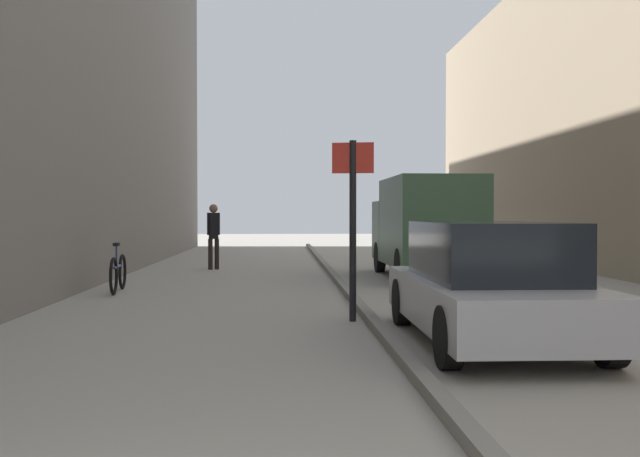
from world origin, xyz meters
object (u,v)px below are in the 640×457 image
parked_car (489,284)px  bicycle_leaning (118,273)px  street_sign_post (353,214)px  delivery_van (425,225)px  pedestrian_main_foreground (214,232)px

parked_car → bicycle_leaning: bearing=134.8°
street_sign_post → bicycle_leaning: bearing=-32.2°
parked_car → street_sign_post: (-1.46, 1.79, 0.83)m
street_sign_post → delivery_van: bearing=-98.5°
delivery_van → bicycle_leaning: delivery_van is taller
parked_car → bicycle_leaning: 8.16m
delivery_van → parked_car: size_ratio=1.16×
pedestrian_main_foreground → parked_car: bearing=-84.9°
pedestrian_main_foreground → parked_car: 12.23m
parked_car → pedestrian_main_foreground: bearing=111.3°
delivery_van → bicycle_leaning: size_ratio=2.77×
street_sign_post → bicycle_leaning: street_sign_post is taller
parked_car → delivery_van: bearing=83.9°
pedestrian_main_foreground → delivery_van: bearing=-44.4°
delivery_van → pedestrian_main_foreground: bearing=151.2°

